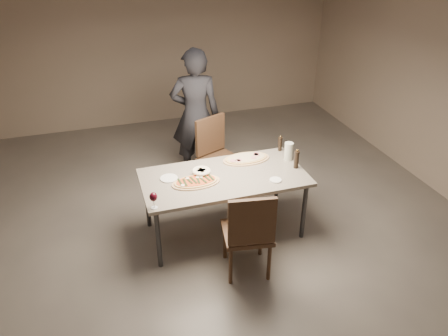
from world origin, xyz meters
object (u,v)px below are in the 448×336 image
object	(u,v)px
dining_table	(224,180)
pepper_mill_left	(296,159)
bread_basket	(201,172)
chair_near	(249,230)
ham_pizza	(246,158)
carafe	(289,151)
diner	(195,115)
zucchini_pizza	(196,182)
chair_far	(216,151)

from	to	relation	value
dining_table	pepper_mill_left	bearing A→B (deg)	-4.66
bread_basket	chair_near	bearing A→B (deg)	-73.90
dining_table	ham_pizza	world-z (taller)	ham_pizza
dining_table	bread_basket	distance (m)	0.27
carafe	diner	xyz separation A→B (m)	(-0.79, 1.26, 0.05)
bread_basket	zucchini_pizza	bearing A→B (deg)	-125.20
bread_basket	diner	bearing A→B (deg)	78.38
zucchini_pizza	carafe	world-z (taller)	carafe
ham_pizza	chair_far	bearing A→B (deg)	98.51
dining_table	ham_pizza	bearing A→B (deg)	37.82
pepper_mill_left	diner	world-z (taller)	diner
pepper_mill_left	carafe	xyz separation A→B (m)	(-0.00, 0.21, -0.00)
dining_table	zucchini_pizza	xyz separation A→B (m)	(-0.33, -0.05, 0.07)
chair_near	chair_far	bearing A→B (deg)	93.42
ham_pizza	carafe	world-z (taller)	carafe
ham_pizza	pepper_mill_left	distance (m)	0.59
chair_near	zucchini_pizza	bearing A→B (deg)	125.14
dining_table	chair_near	bearing A→B (deg)	-88.97
zucchini_pizza	diner	bearing A→B (deg)	94.22
zucchini_pizza	chair_far	distance (m)	1.13
dining_table	ham_pizza	distance (m)	0.46
ham_pizza	pepper_mill_left	bearing A→B (deg)	-42.96
ham_pizza	diner	xyz separation A→B (m)	(-0.32, 1.12, 0.14)
dining_table	chair_near	size ratio (longest dim) A/B	1.80
chair_near	chair_far	world-z (taller)	chair_far
zucchini_pizza	chair_near	size ratio (longest dim) A/B	0.52
chair_far	bread_basket	bearing A→B (deg)	40.27
chair_far	carafe	bearing A→B (deg)	106.09
diner	ham_pizza	bearing A→B (deg)	117.40
zucchini_pizza	bread_basket	xyz separation A→B (m)	(0.10, 0.14, 0.03)
zucchini_pizza	diner	distance (m)	1.50
dining_table	chair_near	world-z (taller)	chair_near
diner	bread_basket	bearing A→B (deg)	89.64
carafe	chair_far	xyz separation A→B (m)	(-0.64, 0.79, -0.29)
diner	chair_far	bearing A→B (deg)	118.97
bread_basket	carafe	world-z (taller)	carafe
dining_table	carafe	world-z (taller)	carafe
diner	chair_near	bearing A→B (deg)	100.63
zucchini_pizza	ham_pizza	distance (m)	0.77
chair_near	diner	size ratio (longest dim) A/B	0.55
dining_table	carafe	distance (m)	0.86
zucchini_pizza	chair_near	bearing A→B (deg)	-45.69
zucchini_pizza	bread_basket	distance (m)	0.17
dining_table	chair_far	world-z (taller)	chair_far
bread_basket	chair_far	world-z (taller)	chair_far
pepper_mill_left	diner	distance (m)	1.67
chair_near	carafe	bearing A→B (deg)	57.19
dining_table	zucchini_pizza	world-z (taller)	zucchini_pizza
pepper_mill_left	chair_near	bearing A→B (deg)	-139.56
chair_near	pepper_mill_left	bearing A→B (deg)	49.73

